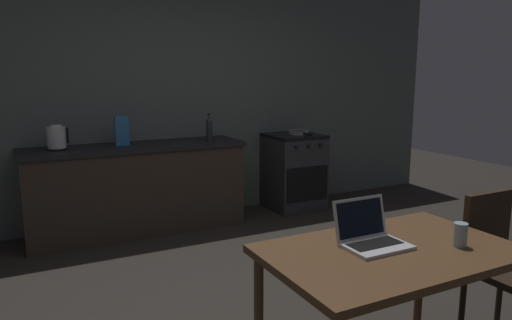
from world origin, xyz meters
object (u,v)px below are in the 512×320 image
at_px(laptop, 371,237).
at_px(chair, 500,259).
at_px(frying_pan, 299,132).
at_px(dining_table, 391,263).
at_px(bottle, 209,128).
at_px(electric_kettle, 57,138).
at_px(stove_oven, 294,171).
at_px(cereal_box, 122,131).
at_px(drinking_glass, 460,235).

bearing_deg(laptop, chair, 5.94).
bearing_deg(frying_pan, dining_table, -114.06).
bearing_deg(dining_table, chair, -0.11).
height_order(laptop, bottle, bottle).
relative_size(electric_kettle, frying_pan, 0.57).
relative_size(stove_oven, laptop, 2.78).
xyz_separation_m(electric_kettle, cereal_box, (0.60, 0.02, 0.03)).
relative_size(stove_oven, chair, 0.99).
height_order(stove_oven, drinking_glass, stove_oven).
bearing_deg(drinking_glass, frying_pan, 72.22).
bearing_deg(stove_oven, cereal_box, 179.35).
bearing_deg(chair, electric_kettle, 124.53).
distance_m(chair, frying_pan, 3.02).
bearing_deg(dining_table, cereal_box, 103.13).
bearing_deg(bottle, dining_table, -93.71).
distance_m(chair, laptop, 0.95).
xyz_separation_m(dining_table, drinking_glass, (0.33, -0.13, 0.13)).
relative_size(stove_oven, drinking_glass, 7.37).
xyz_separation_m(electric_kettle, drinking_glass, (1.63, -3.11, -0.21)).
relative_size(chair, laptop, 2.80).
bearing_deg(electric_kettle, frying_pan, -0.63).
bearing_deg(laptop, frying_pan, 75.71).
bearing_deg(dining_table, drinking_glass, -21.24).
relative_size(bottle, cereal_box, 0.99).
relative_size(chair, electric_kettle, 3.80).
height_order(electric_kettle, cereal_box, cereal_box).
bearing_deg(dining_table, laptop, 125.04).
bearing_deg(frying_pan, electric_kettle, 179.37).
xyz_separation_m(dining_table, bottle, (0.19, 2.93, 0.37)).
xyz_separation_m(stove_oven, cereal_box, (-1.97, 0.02, 0.59)).
xyz_separation_m(dining_table, frying_pan, (1.32, 2.96, 0.26)).
relative_size(bottle, frying_pan, 0.69).
bearing_deg(stove_oven, electric_kettle, 179.94).
bearing_deg(dining_table, bottle, 86.29).
bearing_deg(stove_oven, dining_table, -113.08).
height_order(bottle, drinking_glass, bottle).
relative_size(electric_kettle, cereal_box, 0.82).
distance_m(laptop, bottle, 2.87).
bearing_deg(electric_kettle, dining_table, -66.50).
bearing_deg(frying_pan, bottle, -178.93).
bearing_deg(laptop, stove_oven, 76.72).
height_order(dining_table, chair, chair).
distance_m(drinking_glass, cereal_box, 3.31).
distance_m(dining_table, frying_pan, 3.25).
distance_m(stove_oven, electric_kettle, 2.63).
height_order(chair, electric_kettle, electric_kettle).
distance_m(chair, drinking_glass, 0.60).
relative_size(chair, bottle, 3.14).
relative_size(stove_oven, cereal_box, 3.09).
relative_size(electric_kettle, bottle, 0.83).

